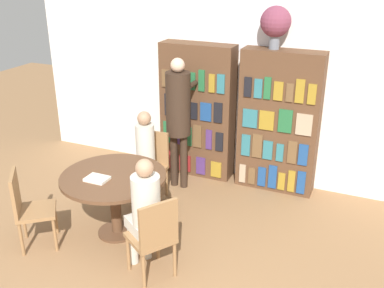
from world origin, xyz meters
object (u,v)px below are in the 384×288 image
flower_vase (276,23)px  chair_left_side (151,162)px  bookshelf_right (279,123)px  librarian_standing (178,110)px  chair_near_camera (28,206)px  seated_reader_right (145,208)px  seated_reader_left (144,155)px  chair_far_side (154,235)px  bookshelf_left (198,111)px  reading_table (114,186)px

flower_vase → chair_left_side: flower_vase is taller
bookshelf_right → librarian_standing: bookshelf_right is taller
chair_near_camera → seated_reader_right: 1.36m
seated_reader_left → bookshelf_right: bearing=-144.2°
seated_reader_right → librarian_standing: size_ratio=0.69×
chair_near_camera → seated_reader_right: (1.34, 0.16, 0.21)m
seated_reader_right → librarian_standing: librarian_standing is taller
flower_vase → chair_far_side: size_ratio=0.58×
flower_vase → seated_reader_left: (-1.27, -1.11, -1.52)m
chair_far_side → seated_reader_left: (-0.80, 1.24, 0.19)m
seated_reader_left → flower_vase: bearing=-141.3°
chair_left_side → seated_reader_left: seated_reader_left is taller
bookshelf_left → librarian_standing: (-0.06, -0.50, 0.16)m
chair_near_camera → chair_far_side: (1.49, 0.06, 0.00)m
flower_vase → seated_reader_left: 2.27m
chair_left_side → chair_far_side: same height
chair_left_side → seated_reader_right: size_ratio=0.72×
bookshelf_left → seated_reader_right: bookshelf_left is taller
bookshelf_right → flower_vase: bearing=177.9°
reading_table → chair_far_side: bearing=-33.6°
bookshelf_left → librarian_standing: bookshelf_left is taller
bookshelf_right → reading_table: bookshelf_right is taller
librarian_standing → seated_reader_right: bearing=-75.4°
bookshelf_right → seated_reader_right: bearing=-108.6°
seated_reader_left → librarian_standing: size_ratio=0.69×
flower_vase → chair_left_side: (-1.28, -0.92, -1.71)m
chair_near_camera → reading_table: bearing=90.0°
bookshelf_left → bookshelf_right: size_ratio=1.00×
librarian_standing → bookshelf_left: bearing=83.5°
flower_vase → chair_near_camera: flower_vase is taller
flower_vase → chair_near_camera: 3.55m
flower_vase → reading_table: flower_vase is taller
chair_left_side → chair_far_side: 1.64m
reading_table → librarian_standing: 1.43m
seated_reader_right → chair_far_side: bearing=-90.0°
flower_vase → reading_table: size_ratio=0.45×
bookshelf_right → chair_far_side: size_ratio=2.12×
seated_reader_right → librarian_standing: (-0.46, 1.74, 0.40)m
bookshelf_right → chair_far_side: bookshelf_right is taller
bookshelf_right → reading_table: (-1.37, -1.84, -0.33)m
chair_near_camera → chair_far_side: size_ratio=1.00×
bookshelf_left → flower_vase: size_ratio=3.63×
reading_table → seated_reader_left: (-0.03, 0.73, 0.07)m
librarian_standing → chair_near_camera: bearing=-114.8°
chair_far_side → librarian_standing: size_ratio=0.50×
chair_near_camera → seated_reader_right: seated_reader_right is taller
chair_far_side → librarian_standing: 2.03m
bookshelf_right → chair_near_camera: (-2.09, -2.41, -0.44)m
reading_table → librarian_standing: (0.16, 1.34, 0.49)m
bookshelf_left → seated_reader_right: (0.40, -2.25, -0.24)m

